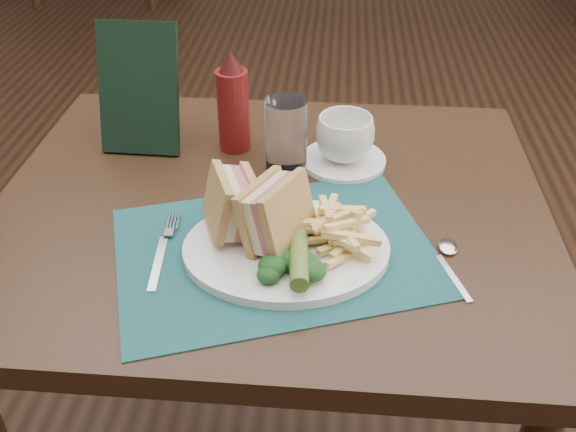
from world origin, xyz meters
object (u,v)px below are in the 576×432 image
object	(u,v)px
saucer	(343,160)
check_presenter	(139,89)
sandwich_half_b	(264,208)
plate	(286,249)
sandwich_half_a	(218,205)
coffee_cup	(345,138)
drinking_glass	(286,135)
ketchup_bottle	(233,101)
table_main	(273,358)
placemat	(275,251)

from	to	relation	value
saucer	check_presenter	bearing A→B (deg)	174.37
check_presenter	sandwich_half_b	bearing A→B (deg)	-47.12
plate	sandwich_half_b	size ratio (longest dim) A/B	2.86
check_presenter	sandwich_half_a	bearing A→B (deg)	-54.95
check_presenter	coffee_cup	bearing A→B (deg)	-4.22
sandwich_half_b	saucer	distance (m)	0.28
sandwich_half_a	coffee_cup	bearing A→B (deg)	31.99
drinking_glass	ketchup_bottle	distance (m)	0.12
drinking_glass	check_presenter	size ratio (longest dim) A/B	0.56
plate	sandwich_half_a	distance (m)	0.12
table_main	sandwich_half_b	distance (m)	0.46
plate	drinking_glass	bearing A→B (deg)	88.83
check_presenter	ketchup_bottle	bearing A→B (deg)	2.64
plate	ketchup_bottle	size ratio (longest dim) A/B	1.61
coffee_cup	check_presenter	distance (m)	0.37
table_main	plate	world-z (taller)	plate
coffee_cup	check_presenter	xyz separation A→B (m)	(-0.37, 0.04, 0.06)
placemat	coffee_cup	distance (m)	0.28
sandwich_half_b	check_presenter	distance (m)	0.39
drinking_glass	plate	bearing A→B (deg)	-85.13
placemat	drinking_glass	xyz separation A→B (m)	(-0.00, 0.24, 0.06)
placemat	check_presenter	world-z (taller)	check_presenter
placemat	drinking_glass	size ratio (longest dim) A/B	3.50
sandwich_half_b	saucer	size ratio (longest dim) A/B	0.70
table_main	coffee_cup	bearing A→B (deg)	48.13
table_main	drinking_glass	distance (m)	0.45
coffee_cup	check_presenter	world-z (taller)	check_presenter
plate	ketchup_bottle	xyz separation A→B (m)	(-0.12, 0.31, 0.08)
drinking_glass	coffee_cup	bearing A→B (deg)	14.30
sandwich_half_a	coffee_cup	xyz separation A→B (m)	(0.18, 0.24, -0.02)
plate	coffee_cup	bearing A→B (deg)	67.22
sandwich_half_a	check_presenter	xyz separation A→B (m)	(-0.19, 0.28, 0.05)
table_main	check_presenter	size ratio (longest dim) A/B	3.87
plate	check_presenter	distance (m)	0.43
placemat	plate	size ratio (longest dim) A/B	1.52
ketchup_bottle	check_presenter	xyz separation A→B (m)	(-0.17, -0.00, 0.02)
coffee_cup	sandwich_half_a	bearing A→B (deg)	-126.50
plate	coffee_cup	world-z (taller)	coffee_cup
saucer	drinking_glass	size ratio (longest dim) A/B	1.15
plate	sandwich_half_b	distance (m)	0.07
table_main	sandwich_half_a	xyz separation A→B (m)	(-0.06, -0.11, 0.44)
plate	saucer	world-z (taller)	plate
placemat	sandwich_half_a	bearing A→B (deg)	168.60
plate	sandwich_half_a	size ratio (longest dim) A/B	3.11
coffee_cup	ketchup_bottle	size ratio (longest dim) A/B	0.55
sandwich_half_b	drinking_glass	world-z (taller)	drinking_glass
sandwich_half_a	sandwich_half_b	xyz separation A→B (m)	(0.07, -0.01, 0.00)
plate	coffee_cup	xyz separation A→B (m)	(0.08, 0.27, 0.04)
placemat	sandwich_half_a	size ratio (longest dim) A/B	4.73
placemat	sandwich_half_a	distance (m)	0.11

